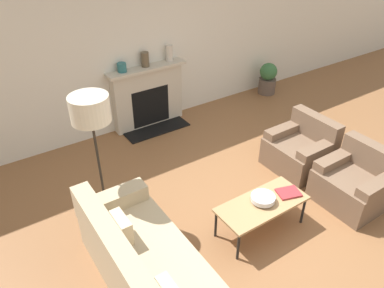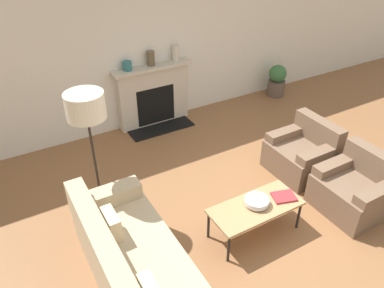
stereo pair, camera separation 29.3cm
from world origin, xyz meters
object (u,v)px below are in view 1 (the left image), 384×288
(couch, at_px, (152,274))
(mantel_vase_center_left, at_px, (145,59))
(bowl, at_px, (263,198))
(potted_plant, at_px, (268,78))
(fireplace, at_px, (148,97))
(floor_lamp, at_px, (91,119))
(armchair_near, at_px, (355,183))
(armchair_far, at_px, (300,150))
(mantel_vase_left, at_px, (122,67))
(book, at_px, (288,193))
(coffee_table, at_px, (262,205))
(mantel_vase_center_right, at_px, (169,53))

(couch, height_order, mantel_vase_center_left, mantel_vase_center_left)
(bowl, relative_size, potted_plant, 0.44)
(couch, xyz_separation_m, potted_plant, (4.34, 2.95, 0.01))
(fireplace, relative_size, floor_lamp, 0.82)
(armchair_near, distance_m, armchair_far, 0.94)
(mantel_vase_left, bearing_deg, armchair_far, -55.18)
(couch, relative_size, mantel_vase_left, 14.55)
(bowl, bearing_deg, fireplace, 88.00)
(couch, relative_size, book, 6.76)
(couch, bearing_deg, armchair_far, -75.80)
(fireplace, distance_m, potted_plant, 2.70)
(armchair_near, bearing_deg, mantel_vase_center_left, -159.43)
(floor_lamp, relative_size, mantel_vase_left, 11.54)
(floor_lamp, bearing_deg, potted_plant, 21.02)
(coffee_table, relative_size, book, 3.48)
(book, height_order, floor_lamp, floor_lamp)
(bowl, height_order, floor_lamp, floor_lamp)
(armchair_near, distance_m, book, 1.05)
(coffee_table, relative_size, mantel_vase_left, 7.49)
(floor_lamp, bearing_deg, couch, -92.10)
(armchair_far, height_order, book, armchair_far)
(bowl, distance_m, mantel_vase_center_left, 3.16)
(book, bearing_deg, bowl, -173.48)
(mantel_vase_center_right, bearing_deg, potted_plant, -5.68)
(floor_lamp, xyz_separation_m, mantel_vase_center_right, (2.08, 1.87, -0.22))
(mantel_vase_center_right, bearing_deg, mantel_vase_center_left, 180.00)
(potted_plant, bearing_deg, mantel_vase_center_right, 174.32)
(couch, height_order, potted_plant, couch)
(book, bearing_deg, fireplace, 111.85)
(couch, height_order, armchair_far, couch)
(fireplace, bearing_deg, floor_lamp, -130.97)
(armchair_near, distance_m, potted_plant, 3.46)
(armchair_near, xyz_separation_m, book, (-1.01, 0.24, 0.14))
(armchair_far, distance_m, mantel_vase_left, 3.09)
(armchair_far, bearing_deg, fireplace, -152.37)
(fireplace, relative_size, mantel_vase_center_right, 5.10)
(coffee_table, distance_m, mantel_vase_center_left, 3.20)
(couch, xyz_separation_m, mantel_vase_center_left, (1.66, 3.17, 0.90))
(armchair_far, bearing_deg, book, -55.00)
(armchair_far, bearing_deg, armchair_near, -0.00)
(mantel_vase_center_left, distance_m, mantel_vase_center_right, 0.47)
(book, xyz_separation_m, mantel_vase_center_right, (0.21, 3.14, 0.80))
(fireplace, height_order, mantel_vase_left, mantel_vase_left)
(fireplace, xyz_separation_m, book, (0.25, -3.12, -0.10))
(armchair_far, relative_size, book, 2.58)
(couch, height_order, coffee_table, couch)
(armchair_far, distance_m, mantel_vase_center_right, 2.72)
(armchair_far, xyz_separation_m, coffee_table, (-1.39, -0.66, 0.09))
(coffee_table, bearing_deg, potted_plant, 45.57)
(bowl, bearing_deg, book, -10.69)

